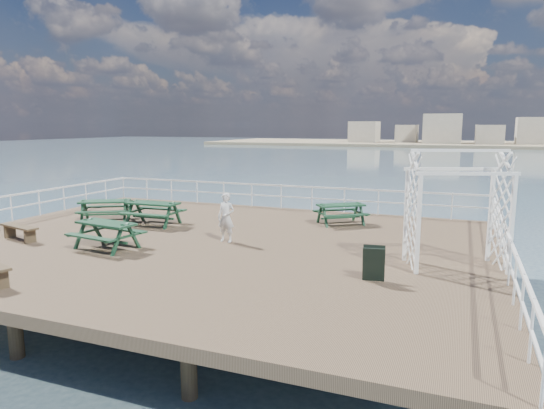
{
  "coord_description": "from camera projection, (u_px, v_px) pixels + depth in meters",
  "views": [
    {
      "loc": [
        7.66,
        -13.79,
        3.8
      ],
      "look_at": [
        1.67,
        1.46,
        1.1
      ],
      "focal_mm": 32.0,
      "sensor_mm": 36.0,
      "label": 1
    }
  ],
  "objects": [
    {
      "name": "picnic_table_c",
      "position": [
        341.0,
        210.0,
        18.69
      ],
      "size": [
        2.32,
        2.24,
        0.88
      ],
      "rotation": [
        0.0,
        0.0,
        0.63
      ],
      "color": "#13351E",
      "rests_on": "ground"
    },
    {
      "name": "person",
      "position": [
        226.0,
        217.0,
        15.82
      ],
      "size": [
        0.61,
        0.41,
        1.61
      ],
      "primitive_type": "imported",
      "rotation": [
        0.0,
        0.0,
        -0.04
      ],
      "color": "silver",
      "rests_on": "ground"
    },
    {
      "name": "sea_backdrop",
      "position": [
        483.0,
        141.0,
        134.7
      ],
      "size": [
        300.0,
        300.0,
        9.2
      ],
      "color": "#3D5767",
      "rests_on": "ground"
    },
    {
      "name": "railing",
      "position": [
        240.0,
        203.0,
        18.28
      ],
      "size": [
        17.77,
        13.76,
        1.1
      ],
      "color": "white",
      "rests_on": "ground"
    },
    {
      "name": "sandwich_board",
      "position": [
        374.0,
        264.0,
        11.87
      ],
      "size": [
        0.59,
        0.47,
        0.88
      ],
      "rotation": [
        0.0,
        0.0,
        0.15
      ],
      "color": "black",
      "rests_on": "ground"
    },
    {
      "name": "trellis_arbor",
      "position": [
        456.0,
        216.0,
        12.88
      ],
      "size": [
        2.87,
        2.15,
        3.18
      ],
      "rotation": [
        0.0,
        0.0,
        0.35
      ],
      "color": "white",
      "rests_on": "ground"
    },
    {
      "name": "ground",
      "position": [
        209.0,
        245.0,
        16.07
      ],
      "size": [
        18.0,
        14.0,
        0.3
      ],
      "primitive_type": "cube",
      "color": "brown",
      "rests_on": "ground"
    },
    {
      "name": "flat_bench_near",
      "position": [
        19.0,
        229.0,
        16.11
      ],
      "size": [
        1.76,
        0.8,
        0.49
      ],
      "rotation": [
        0.0,
        0.0,
        -0.24
      ],
      "color": "brown",
      "rests_on": "ground"
    },
    {
      "name": "picnic_table_a",
      "position": [
        105.0,
        206.0,
        19.27
      ],
      "size": [
        2.45,
        2.31,
        0.94
      ],
      "rotation": [
        0.0,
        0.0,
        0.52
      ],
      "color": "#13351E",
      "rests_on": "ground"
    },
    {
      "name": "picnic_table_d",
      "position": [
        106.0,
        229.0,
        14.96
      ],
      "size": [
        2.15,
        1.83,
        0.95
      ],
      "rotation": [
        0.0,
        0.0,
        -0.14
      ],
      "color": "#13351E",
      "rests_on": "ground"
    },
    {
      "name": "picnic_table_b",
      "position": [
        153.0,
        209.0,
        18.55
      ],
      "size": [
        2.08,
        1.7,
        0.99
      ],
      "rotation": [
        0.0,
        0.0,
        0.03
      ],
      "color": "#13351E",
      "rests_on": "ground"
    }
  ]
}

